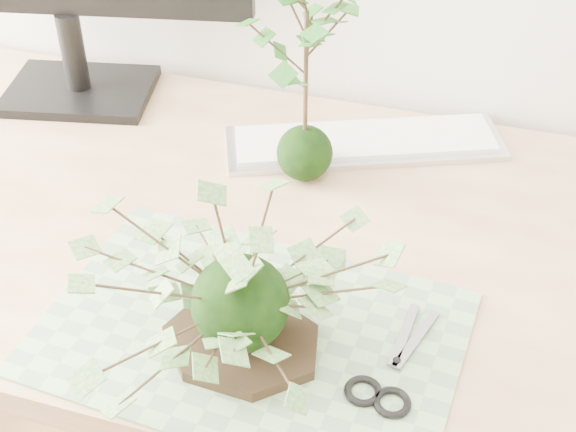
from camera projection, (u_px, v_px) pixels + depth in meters
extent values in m
cube|color=#D5B88A|center=(282.00, 240.00, 1.08)|extent=(1.60, 0.70, 0.04)
cube|color=gray|center=(250.00, 332.00, 0.92)|extent=(0.50, 0.35, 0.00)
cylinder|color=black|center=(242.00, 342.00, 0.90)|extent=(0.20, 0.20, 0.01)
sphere|color=black|center=(240.00, 303.00, 0.86)|extent=(0.11, 0.11, 0.11)
sphere|color=black|center=(305.00, 153.00, 1.14)|extent=(0.08, 0.08, 0.08)
cylinder|color=#3A2918|center=(306.00, 81.00, 1.07)|extent=(0.01, 0.01, 0.20)
cube|color=silver|center=(365.00, 143.00, 1.23)|extent=(0.44, 0.28, 0.01)
cube|color=white|center=(365.00, 139.00, 1.22)|extent=(0.40, 0.24, 0.01)
cube|color=black|center=(80.00, 91.00, 1.34)|extent=(0.27, 0.22, 0.02)
cylinder|color=black|center=(73.00, 51.00, 1.30)|extent=(0.04, 0.04, 0.13)
cube|color=gray|center=(396.00, 334.00, 0.92)|extent=(0.02, 0.10, 0.00)
cube|color=gray|center=(408.00, 337.00, 0.91)|extent=(0.04, 0.10, 0.00)
torus|color=black|center=(370.00, 395.00, 0.85)|extent=(0.05, 0.05, 0.01)
torus|color=black|center=(401.00, 403.00, 0.84)|extent=(0.05, 0.05, 0.01)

